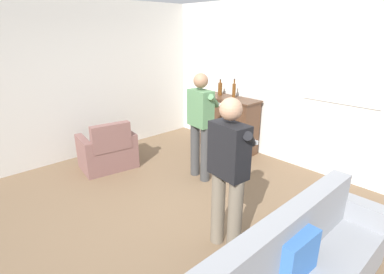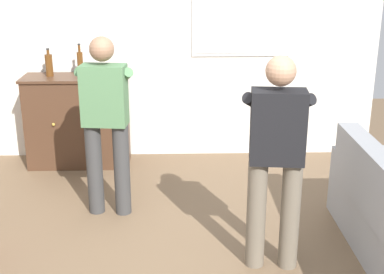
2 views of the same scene
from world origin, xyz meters
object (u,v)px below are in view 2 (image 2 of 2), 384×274
at_px(bottle_liquor_amber, 80,63).
at_px(person_standing_right, 276,154).
at_px(person_standing_left, 106,118).
at_px(sideboard_cabinet, 78,121).
at_px(bottle_wine_green, 49,65).

relative_size(bottle_liquor_amber, person_standing_right, 0.22).
xyz_separation_m(person_standing_left, person_standing_right, (1.39, -0.97, 0.00)).
xyz_separation_m(sideboard_cabinet, bottle_liquor_amber, (0.06, 0.03, 0.67)).
height_order(sideboard_cabinet, person_standing_right, person_standing_right).
xyz_separation_m(sideboard_cabinet, bottle_wine_green, (-0.28, 0.03, 0.65)).
distance_m(bottle_wine_green, person_standing_left, 1.53).
bearing_deg(person_standing_left, bottle_liquor_amber, 108.48).
distance_m(bottle_liquor_amber, person_standing_left, 1.39).
bearing_deg(bottle_liquor_amber, sideboard_cabinet, -151.33).
bearing_deg(bottle_wine_green, person_standing_right, -46.20).
bearing_deg(person_standing_left, person_standing_right, -34.92).
height_order(sideboard_cabinet, bottle_liquor_amber, bottle_liquor_amber).
relative_size(bottle_wine_green, person_standing_left, 0.19).
bearing_deg(sideboard_cabinet, person_standing_right, -49.79).
xyz_separation_m(sideboard_cabinet, person_standing_right, (1.88, -2.23, 0.41)).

